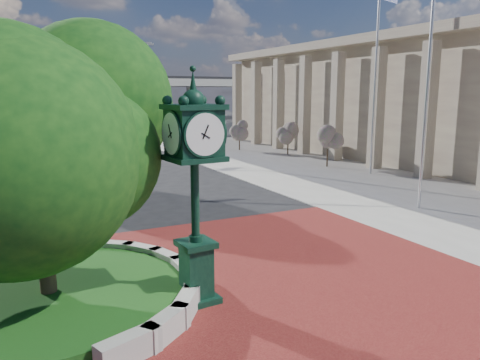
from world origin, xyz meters
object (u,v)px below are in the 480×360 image
(flagpole_a, at_px, (428,75))
(street_lamp_far, at_px, (22,92))
(flagpole_b, at_px, (375,75))
(post_clock, at_px, (195,180))
(street_lamp_near, at_px, (134,89))
(parked_car, at_px, (111,132))

(flagpole_a, height_order, street_lamp_far, flagpole_a)
(flagpole_b, bearing_deg, flagpole_a, -118.50)
(flagpole_b, xyz_separation_m, street_lamp_far, (-17.52, 34.57, -0.92))
(street_lamp_far, bearing_deg, flagpole_b, -63.12)
(post_clock, xyz_separation_m, street_lamp_near, (5.51, 27.34, 2.18))
(flagpole_a, distance_m, flagpole_b, 8.49)
(flagpole_b, bearing_deg, parked_car, 109.88)
(flagpole_a, height_order, flagpole_b, flagpole_b)
(post_clock, relative_size, flagpole_b, 0.46)
(post_clock, xyz_separation_m, street_lamp_far, (-1.81, 46.22, 2.02))
(parked_car, xyz_separation_m, flagpole_b, (9.87, -27.29, 5.01))
(post_clock, bearing_deg, flagpole_a, 19.77)
(parked_car, xyz_separation_m, street_lamp_far, (-7.65, 7.27, 4.09))
(flagpole_b, distance_m, street_lamp_far, 38.76)
(flagpole_b, distance_m, street_lamp_near, 18.72)
(flagpole_b, height_order, street_lamp_far, flagpole_b)
(street_lamp_near, relative_size, street_lamp_far, 1.03)
(street_lamp_near, height_order, street_lamp_far, street_lamp_near)
(street_lamp_near, bearing_deg, parked_car, 88.39)
(flagpole_a, relative_size, flagpole_b, 0.94)
(post_clock, distance_m, flagpole_b, 19.78)
(post_clock, distance_m, street_lamp_far, 46.29)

